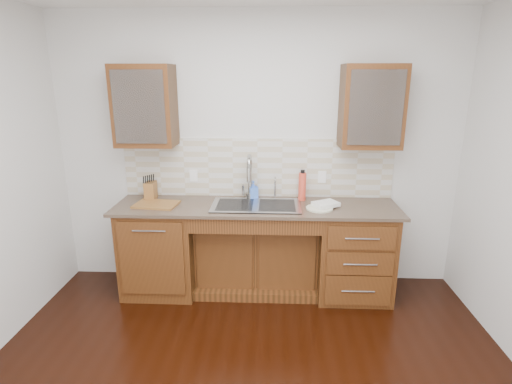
{
  "coord_description": "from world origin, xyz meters",
  "views": [
    {
      "loc": [
        0.16,
        -2.18,
        2.1
      ],
      "look_at": [
        0.0,
        1.4,
        1.05
      ],
      "focal_mm": 28.0,
      "sensor_mm": 36.0,
      "label": 1
    }
  ],
  "objects_px": {
    "soap_bottle": "(253,190)",
    "cutting_board": "(156,204)",
    "water_bottle": "(302,187)",
    "plate": "(319,208)",
    "knife_block": "(151,191)"
  },
  "relations": [
    {
      "from": "water_bottle",
      "to": "plate",
      "type": "height_order",
      "value": "water_bottle"
    },
    {
      "from": "plate",
      "to": "cutting_board",
      "type": "height_order",
      "value": "cutting_board"
    },
    {
      "from": "soap_bottle",
      "to": "water_bottle",
      "type": "relative_size",
      "value": 0.66
    },
    {
      "from": "plate",
      "to": "knife_block",
      "type": "xyz_separation_m",
      "value": [
        -1.65,
        0.24,
        0.08
      ]
    },
    {
      "from": "knife_block",
      "to": "cutting_board",
      "type": "distance_m",
      "value": 0.24
    },
    {
      "from": "cutting_board",
      "to": "plate",
      "type": "bearing_deg",
      "value": -1.7
    },
    {
      "from": "cutting_board",
      "to": "water_bottle",
      "type": "bearing_deg",
      "value": 9.29
    },
    {
      "from": "soap_bottle",
      "to": "cutting_board",
      "type": "distance_m",
      "value": 0.95
    },
    {
      "from": "soap_bottle",
      "to": "cutting_board",
      "type": "relative_size",
      "value": 0.46
    },
    {
      "from": "water_bottle",
      "to": "plate",
      "type": "relative_size",
      "value": 1.11
    },
    {
      "from": "water_bottle",
      "to": "plate",
      "type": "distance_m",
      "value": 0.34
    },
    {
      "from": "cutting_board",
      "to": "knife_block",
      "type": "bearing_deg",
      "value": 118.67
    },
    {
      "from": "plate",
      "to": "cutting_board",
      "type": "bearing_deg",
      "value": 178.3
    },
    {
      "from": "plate",
      "to": "knife_block",
      "type": "height_order",
      "value": "knife_block"
    },
    {
      "from": "water_bottle",
      "to": "cutting_board",
      "type": "xyz_separation_m",
      "value": [
        -1.4,
        -0.23,
        -0.13
      ]
    }
  ]
}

